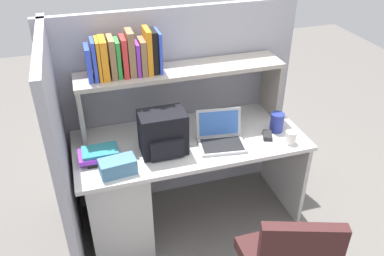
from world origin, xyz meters
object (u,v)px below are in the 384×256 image
Objects in this scene: paper_cup at (291,137)px; snack_canister at (277,122)px; tissue_box at (118,166)px; computer_mouse at (267,135)px; backpack at (163,133)px; laptop at (221,137)px.

paper_cup is 0.17m from snack_canister.
computer_mouse is at bearing -1.31° from tissue_box.
backpack reaches higher than computer_mouse.
laptop reaches higher than tissue_box.
laptop is 0.73m from tissue_box.
laptop reaches higher than paper_cup.
laptop reaches higher than computer_mouse.
snack_canister is (0.84, 0.02, -0.07)m from backpack.
backpack reaches higher than tissue_box.
laptop is 3.88× the size of paper_cup.
paper_cup is at bearing -16.37° from laptop.
backpack is at bearing -178.79° from snack_canister.
backpack is 0.37m from tissue_box.
backpack is 2.16× the size of snack_canister.
computer_mouse is (0.73, -0.05, -0.12)m from backpack.
tissue_box is at bearing -171.98° from snack_canister.
snack_canister is (-0.02, 0.17, 0.03)m from paper_cup.
snack_canister is at bearing 96.85° from paper_cup.
snack_canister is at bearing 4.67° from laptop.
snack_canister reaches higher than computer_mouse.
computer_mouse is (0.34, -0.03, -0.03)m from laptop.
backpack is (-0.39, 0.02, 0.09)m from laptop.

